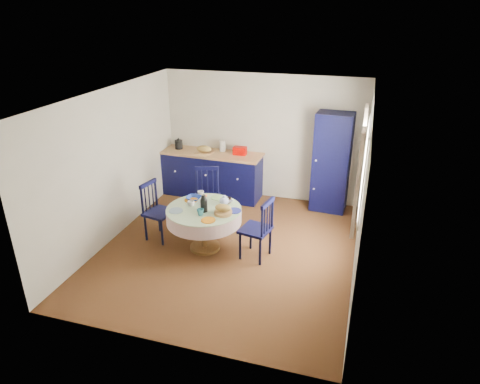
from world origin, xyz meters
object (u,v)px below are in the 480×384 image
object	(u,v)px
pantry_cabinet	(331,163)
mug_c	(228,201)
mug_a	(191,203)
mug_b	(200,212)
dining_table	(205,215)
chair_right	(258,229)
mug_d	(201,194)
chair_left	(157,211)
kitchen_counter	(211,173)
cobalt_bowl	(194,198)
chair_far	(207,196)

from	to	relation	value
pantry_cabinet	mug_c	size ratio (longest dim) A/B	15.17
mug_a	mug_b	size ratio (longest dim) A/B	1.02
pantry_cabinet	mug_a	xyz separation A→B (m)	(-2.00, -2.06, -0.19)
dining_table	chair_right	world-z (taller)	chair_right
mug_c	mug_d	bearing A→B (deg)	166.85
dining_table	chair_right	distance (m)	0.89
chair_left	chair_right	world-z (taller)	chair_right
kitchen_counter	mug_d	bearing A→B (deg)	-73.90
pantry_cabinet	mug_d	size ratio (longest dim) A/B	17.66
chair_right	mug_b	distance (m)	0.92
chair_left	cobalt_bowl	xyz separation A→B (m)	(0.61, 0.15, 0.24)
kitchen_counter	mug_d	size ratio (longest dim) A/B	19.63
dining_table	chair_far	bearing A→B (deg)	108.31
chair_right	mug_a	size ratio (longest dim) A/B	8.97
kitchen_counter	cobalt_bowl	bearing A→B (deg)	-77.12
chair_left	mug_b	xyz separation A→B (m)	(0.92, -0.34, 0.27)
chair_left	mug_a	distance (m)	0.71
mug_b	cobalt_bowl	distance (m)	0.59
pantry_cabinet	mug_d	distance (m)	2.60
chair_left	mug_c	distance (m)	1.24
pantry_cabinet	mug_d	world-z (taller)	pantry_cabinet
mug_d	pantry_cabinet	bearing A→B (deg)	40.22
chair_left	kitchen_counter	bearing A→B (deg)	3.95
mug_d	dining_table	bearing A→B (deg)	-61.83
chair_right	mug_a	xyz separation A→B (m)	(-1.12, 0.05, 0.25)
pantry_cabinet	mug_d	xyz separation A→B (m)	(-1.98, -1.68, -0.18)
kitchen_counter	chair_right	size ratio (longest dim) A/B	2.09
mug_c	cobalt_bowl	size ratio (longest dim) A/B	0.52
mug_c	chair_left	bearing A→B (deg)	-171.34
kitchen_counter	pantry_cabinet	bearing A→B (deg)	2.62
chair_left	mug_c	bearing A→B (deg)	-69.83
dining_table	mug_d	distance (m)	0.50
dining_table	chair_right	xyz separation A→B (m)	(0.88, -0.02, -0.09)
dining_table	mug_b	size ratio (longest dim) A/B	10.81
mug_a	chair_right	bearing A→B (deg)	-2.44
pantry_cabinet	chair_right	xyz separation A→B (m)	(-0.88, -2.10, -0.44)
kitchen_counter	dining_table	xyz separation A→B (m)	(0.64, -2.05, 0.12)
pantry_cabinet	cobalt_bowl	size ratio (longest dim) A/B	7.92
mug_b	mug_c	distance (m)	0.59
pantry_cabinet	mug_c	distance (m)	2.32
mug_b	mug_c	xyz separation A→B (m)	(0.27, 0.52, -0.00)
pantry_cabinet	mug_c	world-z (taller)	pantry_cabinet
pantry_cabinet	chair_left	bearing A→B (deg)	-139.66
kitchen_counter	cobalt_bowl	distance (m)	1.84
mug_c	cobalt_bowl	bearing A→B (deg)	-177.26
kitchen_counter	mug_a	bearing A→B (deg)	-77.06
kitchen_counter	chair_right	world-z (taller)	kitchen_counter
kitchen_counter	mug_c	bearing A→B (deg)	-60.21
chair_right	chair_left	bearing A→B (deg)	-82.47
chair_far	cobalt_bowl	xyz separation A→B (m)	(-0.01, -0.59, 0.22)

